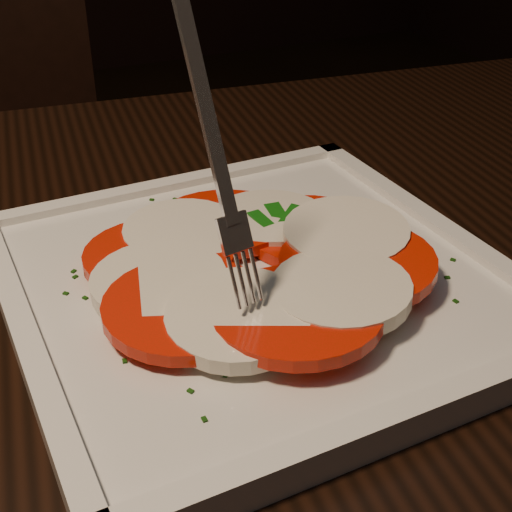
# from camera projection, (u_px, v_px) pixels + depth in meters

# --- Properties ---
(table) EXTENTS (1.29, 0.94, 0.75)m
(table) POSITION_uv_depth(u_px,v_px,m) (134.00, 414.00, 0.52)
(table) COLOR black
(table) RESTS_ON ground
(plate) EXTENTS (0.32, 0.32, 0.01)m
(plate) POSITION_uv_depth(u_px,v_px,m) (256.00, 285.00, 0.47)
(plate) COLOR white
(plate) RESTS_ON table
(caprese_salad) EXTENTS (0.25, 0.25, 0.03)m
(caprese_salad) POSITION_uv_depth(u_px,v_px,m) (256.00, 261.00, 0.46)
(caprese_salad) COLOR red
(caprese_salad) RESTS_ON plate
(fork) EXTENTS (0.04, 0.07, 0.16)m
(fork) POSITION_uv_depth(u_px,v_px,m) (208.00, 150.00, 0.39)
(fork) COLOR white
(fork) RESTS_ON caprese_salad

